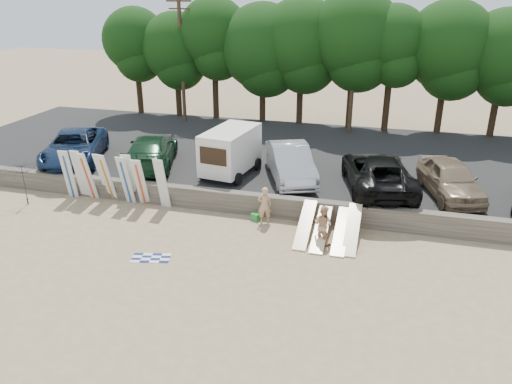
# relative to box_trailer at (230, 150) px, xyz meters

# --- Properties ---
(ground) EXTENTS (120.00, 120.00, 0.00)m
(ground) POSITION_rel_box_trailer_xyz_m (3.20, -5.99, -2.06)
(ground) COLOR tan
(ground) RESTS_ON ground
(seawall) EXTENTS (44.00, 0.50, 1.00)m
(seawall) POSITION_rel_box_trailer_xyz_m (3.20, -2.99, -1.56)
(seawall) COLOR #6B6356
(seawall) RESTS_ON ground
(parking_lot) EXTENTS (44.00, 14.50, 0.70)m
(parking_lot) POSITION_rel_box_trailer_xyz_m (3.20, 4.51, -1.71)
(parking_lot) COLOR #282828
(parking_lot) RESTS_ON ground
(treeline) EXTENTS (33.50, 6.31, 9.23)m
(treeline) POSITION_rel_box_trailer_xyz_m (4.00, 11.54, 4.27)
(treeline) COLOR #382616
(treeline) RESTS_ON parking_lot
(utility_poles) EXTENTS (25.80, 0.26, 9.00)m
(utility_poles) POSITION_rel_box_trailer_xyz_m (5.20, 10.01, 3.37)
(utility_poles) COLOR #473321
(utility_poles) RESTS_ON parking_lot
(box_trailer) EXTENTS (2.61, 4.05, 2.43)m
(box_trailer) POSITION_rel_box_trailer_xyz_m (0.00, 0.00, 0.00)
(box_trailer) COLOR white
(box_trailer) RESTS_ON parking_lot
(car_0) EXTENTS (4.86, 6.79, 1.72)m
(car_0) POSITION_rel_box_trailer_xyz_m (-9.14, -0.24, -0.50)
(car_0) COLOR #132545
(car_0) RESTS_ON parking_lot
(car_1) EXTENTS (4.09, 6.39, 1.72)m
(car_1) POSITION_rel_box_trailer_xyz_m (-4.62, 0.16, -0.50)
(car_1) COLOR #12311B
(car_1) RESTS_ON parking_lot
(car_2) EXTENTS (3.76, 5.70, 1.78)m
(car_2) POSITION_rel_box_trailer_xyz_m (3.14, 0.18, -0.47)
(car_2) COLOR #ABAAAF
(car_2) RESTS_ON parking_lot
(car_3) EXTENTS (4.24, 6.78, 1.75)m
(car_3) POSITION_rel_box_trailer_xyz_m (7.50, -0.12, -0.49)
(car_3) COLOR black
(car_3) RESTS_ON parking_lot
(car_4) EXTENTS (3.26, 5.33, 1.69)m
(car_4) POSITION_rel_box_trailer_xyz_m (10.81, -0.04, -0.51)
(car_4) COLOR #897157
(car_4) RESTS_ON parking_lot
(surfboard_upright_0) EXTENTS (0.54, 0.56, 2.57)m
(surfboard_upright_0) POSITION_rel_box_trailer_xyz_m (-7.26, -3.62, -0.78)
(surfboard_upright_0) COLOR silver
(surfboard_upright_0) RESTS_ON ground
(surfboard_upright_1) EXTENTS (0.51, 0.56, 2.56)m
(surfboard_upright_1) POSITION_rel_box_trailer_xyz_m (-6.72, -3.43, -0.78)
(surfboard_upright_1) COLOR silver
(surfboard_upright_1) RESTS_ON ground
(surfboard_upright_2) EXTENTS (0.57, 0.76, 2.53)m
(surfboard_upright_2) POSITION_rel_box_trailer_xyz_m (-6.22, -3.55, -0.80)
(surfboard_upright_2) COLOR silver
(surfboard_upright_2) RESTS_ON ground
(surfboard_upright_3) EXTENTS (0.57, 0.84, 2.51)m
(surfboard_upright_3) POSITION_rel_box_trailer_xyz_m (-5.43, -3.37, -0.81)
(surfboard_upright_3) COLOR silver
(surfboard_upright_3) RESTS_ON ground
(surfboard_upright_4) EXTENTS (0.61, 0.80, 2.53)m
(surfboard_upright_4) POSITION_rel_box_trailer_xyz_m (-5.21, -3.48, -0.80)
(surfboard_upright_4) COLOR silver
(surfboard_upright_4) RESTS_ON ground
(surfboard_upright_5) EXTENTS (0.57, 0.60, 2.57)m
(surfboard_upright_5) POSITION_rel_box_trailer_xyz_m (-4.07, -3.36, -0.78)
(surfboard_upright_5) COLOR silver
(surfboard_upright_5) RESTS_ON ground
(surfboard_upright_6) EXTENTS (0.52, 0.71, 2.53)m
(surfboard_upright_6) POSITION_rel_box_trailer_xyz_m (-4.14, -3.58, -0.79)
(surfboard_upright_6) COLOR silver
(surfboard_upright_6) RESTS_ON ground
(surfboard_upright_7) EXTENTS (0.58, 0.88, 2.50)m
(surfboard_upright_7) POSITION_rel_box_trailer_xyz_m (-3.36, -3.58, -0.81)
(surfboard_upright_7) COLOR silver
(surfboard_upright_7) RESTS_ON ground
(surfboard_upright_8) EXTENTS (0.54, 0.62, 2.56)m
(surfboard_upright_8) POSITION_rel_box_trailer_xyz_m (-2.25, -3.57, -0.78)
(surfboard_upright_8) COLOR silver
(surfboard_upright_8) RESTS_ON ground
(surfboard_low_0) EXTENTS (0.56, 2.85, 1.07)m
(surfboard_low_0) POSITION_rel_box_trailer_xyz_m (4.78, -4.59, -1.53)
(surfboard_low_0) COLOR beige
(surfboard_low_0) RESTS_ON ground
(surfboard_low_1) EXTENTS (0.56, 2.90, 0.92)m
(surfboard_low_1) POSITION_rel_box_trailer_xyz_m (5.48, -4.67, -1.60)
(surfboard_low_1) COLOR beige
(surfboard_low_1) RESTS_ON ground
(surfboard_low_2) EXTENTS (0.56, 2.89, 0.96)m
(surfboard_low_2) POSITION_rel_box_trailer_xyz_m (6.32, -4.66, -1.58)
(surfboard_low_2) COLOR beige
(surfboard_low_2) RESTS_ON ground
(surfboard_low_3) EXTENTS (0.56, 2.82, 1.15)m
(surfboard_low_3) POSITION_rel_box_trailer_xyz_m (6.75, -4.59, -1.49)
(surfboard_low_3) COLOR beige
(surfboard_low_3) RESTS_ON ground
(beachgoer_a) EXTENTS (0.74, 0.62, 1.72)m
(beachgoer_a) POSITION_rel_box_trailer_xyz_m (2.80, -3.80, -1.20)
(beachgoer_a) COLOR tan
(beachgoer_a) RESTS_ON ground
(beachgoer_b) EXTENTS (1.00, 0.91, 1.67)m
(beachgoer_b) POSITION_rel_box_trailer_xyz_m (5.58, -5.04, -1.23)
(beachgoer_b) COLOR tan
(beachgoer_b) RESTS_ON ground
(cooler) EXTENTS (0.47, 0.43, 0.32)m
(cooler) POSITION_rel_box_trailer_xyz_m (2.35, -3.63, -1.90)
(cooler) COLOR #238231
(cooler) RESTS_ON ground
(gear_bag) EXTENTS (0.33, 0.29, 0.22)m
(gear_bag) POSITION_rel_box_trailer_xyz_m (5.42, -3.59, -1.95)
(gear_bag) COLOR orange
(gear_bag) RESTS_ON ground
(beach_towel) EXTENTS (1.80, 1.80, 0.00)m
(beach_towel) POSITION_rel_box_trailer_xyz_m (-0.70, -8.06, -2.06)
(beach_towel) COLOR white
(beach_towel) RESTS_ON ground
(beach_umbrella) EXTENTS (2.57, 2.61, 2.12)m
(beach_umbrella) POSITION_rel_box_trailer_xyz_m (-8.89, -4.89, -1.00)
(beach_umbrella) COLOR #22222A
(beach_umbrella) RESTS_ON ground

